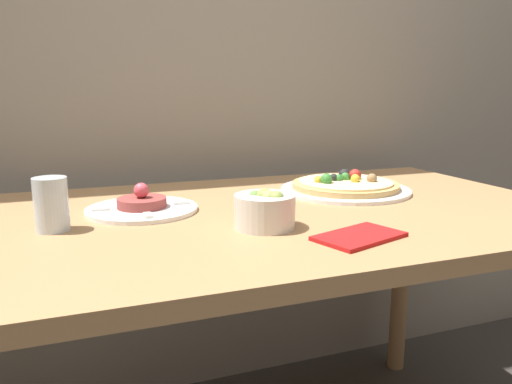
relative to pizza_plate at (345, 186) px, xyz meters
The scene contains 7 objects.
back_wall 0.74m from the pizza_plate, 124.12° to the left, with size 8.00×0.05×2.60m.
dining_table 0.33m from the pizza_plate, 156.74° to the right, with size 1.49×0.86×0.76m.
pizza_plate is the anchor object (origin of this frame).
tartare_plate 0.56m from the pizza_plate, behind, with size 0.26×0.26×0.07m.
small_bowl 0.43m from the pizza_plate, 142.50° to the right, with size 0.13×0.13×0.08m.
drinking_glass 0.77m from the pizza_plate, 169.77° to the right, with size 0.07×0.07×0.11m.
napkin 0.45m from the pizza_plate, 117.05° to the right, with size 0.19×0.15×0.01m.
Camera 1 is at (-0.42, -0.63, 1.04)m, focal length 35.00 mm.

